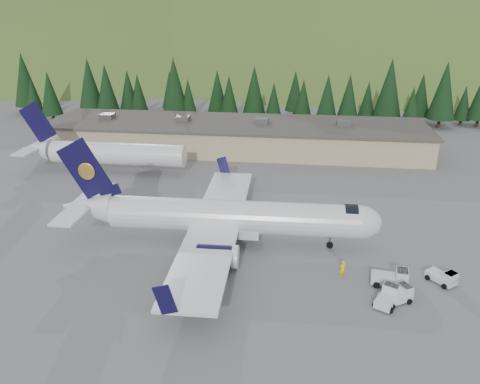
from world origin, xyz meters
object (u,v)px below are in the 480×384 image
baggage_tug_a (393,278)px  baggage_tug_d (398,295)px  airliner (224,217)px  second_airliner (101,152)px  terminal_building (235,135)px  baggage_tug_c (388,297)px  ramp_worker (343,269)px  baggage_tug_b (444,277)px

baggage_tug_a → baggage_tug_d: (0.03, -2.72, -0.11)m
airliner → second_airliner: size_ratio=1.33×
terminal_building → baggage_tug_d: bearing=-65.4°
airliner → second_airliner: bearing=136.0°
baggage_tug_c → ramp_worker: (-3.82, 4.05, 0.20)m
baggage_tug_a → terminal_building: terminal_building is taller
airliner → baggage_tug_d: airliner is taller
baggage_tug_a → ramp_worker: size_ratio=1.99×
second_airliner → baggage_tug_b: second_airliner is taller
airliner → second_airliner: (-23.86, 22.02, 0.09)m
airliner → baggage_tug_b: 23.64m
second_airliner → baggage_tug_b: 54.33m
baggage_tug_c → second_airliner: bearing=79.9°
baggage_tug_d → ramp_worker: ramp_worker is taller
airliner → ramp_worker: 14.39m
terminal_building → baggage_tug_a: bearing=-64.1°
second_airliner → ramp_worker: size_ratio=15.07×
baggage_tug_a → terminal_building: (-21.69, 44.68, 1.81)m
airliner → ramp_worker: bearing=-25.1°
airliner → baggage_tug_b: size_ratio=11.74×
baggage_tug_a → baggage_tug_b: baggage_tug_a is taller
baggage_tug_b → baggage_tug_c: baggage_tug_c is taller
airliner → baggage_tug_a: size_ratio=10.04×
baggage_tug_d → baggage_tug_b: bearing=5.4°
airliner → baggage_tug_b: bearing=-15.2°
baggage_tug_a → second_airliner: bearing=153.7°
baggage_tug_a → ramp_worker: ramp_worker is taller
baggage_tug_c → ramp_worker: size_ratio=1.83×
airliner → terminal_building: (-3.94, 38.02, -0.61)m
baggage_tug_a → terminal_building: size_ratio=0.05×
baggage_tug_b → baggage_tug_d: (-5.03, -3.70, 0.02)m
baggage_tug_b → terminal_building: 51.27m
baggage_tug_c → baggage_tug_a: bearing=11.3°
second_airliner → baggage_tug_d: second_airliner is taller
baggage_tug_a → baggage_tug_b: bearing=19.4°
airliner → baggage_tug_a: 19.11m
airliner → baggage_tug_a: bearing=-21.8°
second_airliner → terminal_building: bearing=38.8°
baggage_tug_a → baggage_tug_b: size_ratio=1.17×
baggage_tug_a → baggage_tug_c: 3.26m
airliner → ramp_worker: (12.99, -5.73, -2.32)m
baggage_tug_a → baggage_tug_b: (5.07, 0.99, -0.13)m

